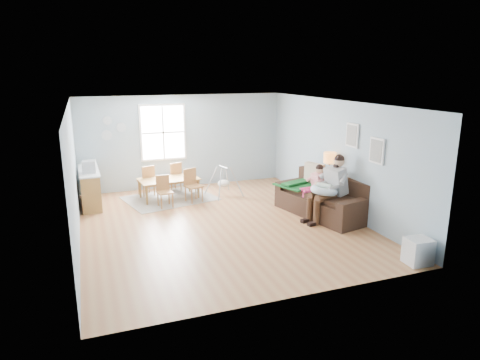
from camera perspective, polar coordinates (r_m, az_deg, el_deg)
name	(u,v)px	position (r m, az deg, el deg)	size (l,w,h in m)	color
room	(219,117)	(9.21, -2.83, 8.45)	(8.40, 9.40, 3.90)	#A4623A
window	(163,132)	(12.51, -10.23, 6.26)	(1.32, 0.08, 1.62)	white
pictures	(364,143)	(9.70, 16.20, 4.80)	(0.05, 1.34, 0.74)	white
wall_plates	(112,128)	(12.33, -16.74, 6.61)	(0.67, 0.02, 0.66)	#8999A5
sofa	(323,201)	(10.44, 11.05, -2.80)	(1.49, 2.50, 0.95)	black
green_throw	(299,184)	(10.86, 7.93, -0.55)	(1.06, 0.87, 0.04)	#13541F
beige_pillow	(314,174)	(10.89, 9.88, 0.80)	(0.15, 0.55, 0.55)	tan
father	(330,186)	(9.98, 11.89, -0.76)	(1.12, 0.61, 1.52)	gray
nursing_pillow	(324,190)	(9.88, 11.14, -1.36)	(0.62, 0.62, 0.17)	silver
infant	(323,186)	(9.87, 10.97, -0.79)	(0.31, 0.41, 0.16)	silver
toddler	(315,181)	(10.41, 10.00, -0.11)	(0.63, 0.34, 0.97)	white
floor_lamp	(330,163)	(10.59, 11.86, 2.28)	(0.29, 0.29, 1.46)	black
storage_cube	(418,251)	(8.37, 22.61, -8.76)	(0.46, 0.41, 0.48)	silver
rug	(170,198)	(11.77, -9.33, -2.41)	(2.26, 1.72, 0.01)	gray
dining_table	(169,189)	(11.70, -9.38, -1.15)	(1.57, 0.87, 0.55)	olive
chair_sw	(164,189)	(11.00, -10.09, -1.25)	(0.41, 0.41, 0.81)	olive
chair_se	(192,183)	(11.32, -6.41, -0.43)	(0.50, 0.50, 0.88)	olive
chair_nw	(147,179)	(12.00, -12.27, 0.13)	(0.49, 0.49, 0.86)	olive
chair_ne	(174,175)	(12.31, -8.74, 0.63)	(0.50, 0.50, 0.86)	olive
counter	(90,187)	(11.61, -19.35, -0.92)	(0.51, 1.66, 0.92)	olive
monitor	(89,167)	(11.17, -19.48, 1.69)	(0.35, 0.33, 0.30)	#A3A3A8
baby_swing	(224,183)	(11.77, -2.17, -0.38)	(0.96, 0.97, 0.83)	#A3A3A8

